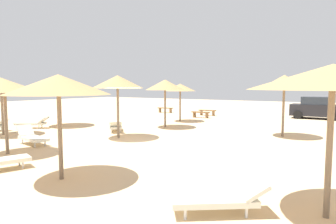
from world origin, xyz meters
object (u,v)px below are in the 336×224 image
(parasol_1, at_px, (1,83))
(parasol_4, at_px, (58,85))
(bench_0, at_px, (165,109))
(lounger_0, at_px, (116,126))
(bench_2, at_px, (201,113))
(parasol_6, at_px, (180,88))
(parasol_8, at_px, (284,82))
(parasol_0, at_px, (118,82))
(lounger_5, at_px, (220,198))
(bench_1, at_px, (207,112))
(lounger_2, at_px, (32,137))
(lounger_3, at_px, (33,123))
(parasol_5, at_px, (333,77))
(parasol_7, at_px, (165,85))
(parked_car, at_px, (318,108))
(parasol_2, at_px, (4,86))
(parasol_3, at_px, (59,84))

(parasol_1, bearing_deg, parasol_4, -19.68)
(parasol_1, bearing_deg, bench_0, 88.80)
(lounger_0, bearing_deg, bench_2, 84.26)
(parasol_6, relative_size, parasol_8, 0.87)
(parasol_0, bearing_deg, lounger_5, -35.51)
(bench_0, bearing_deg, lounger_5, -54.33)
(parasol_0, xyz_separation_m, bench_1, (-0.85, 12.34, -2.40))
(lounger_5, distance_m, bench_0, 22.21)
(lounger_2, xyz_separation_m, lounger_3, (-4.53, 2.96, -0.01))
(lounger_0, height_order, bench_2, lounger_0)
(lounger_0, distance_m, lounger_3, 5.43)
(parasol_1, xyz_separation_m, parasol_4, (8.73, -3.12, -0.13))
(parasol_4, bearing_deg, parasol_5, 10.88)
(parasol_7, bearing_deg, parked_car, 53.69)
(parasol_4, xyz_separation_m, bench_0, (-8.41, 18.33, -2.24))
(parasol_1, relative_size, lounger_0, 1.63)
(parasol_5, height_order, bench_2, parasol_5)
(parasol_1, distance_m, lounger_0, 6.29)
(parasol_1, relative_size, bench_2, 1.98)
(parasol_6, distance_m, lounger_0, 6.51)
(parasol_1, bearing_deg, parasol_7, 50.64)
(lounger_5, distance_m, bench_2, 17.82)
(lounger_0, relative_size, parked_car, 0.46)
(lounger_3, xyz_separation_m, parked_car, (14.13, 14.91, 0.51))
(parasol_8, xyz_separation_m, parked_car, (0.71, 9.85, -1.92))
(lounger_5, bearing_deg, lounger_3, 160.22)
(parasol_2, bearing_deg, parasol_7, 82.62)
(parasol_5, relative_size, lounger_0, 1.71)
(bench_2, bearing_deg, lounger_5, -62.82)
(lounger_3, distance_m, bench_0, 13.00)
(parasol_0, relative_size, lounger_0, 1.67)
(lounger_5, height_order, parked_car, parked_car)
(parasol_3, height_order, lounger_2, parasol_3)
(parasol_5, bearing_deg, parasol_8, 105.64)
(parasol_2, bearing_deg, parasol_8, 50.05)
(parasol_4, bearing_deg, parasol_3, 142.57)
(bench_0, bearing_deg, lounger_3, -95.45)
(parasol_1, bearing_deg, parasol_6, 64.25)
(parasol_5, height_order, lounger_0, parasol_5)
(lounger_5, bearing_deg, parked_car, 90.17)
(parasol_1, bearing_deg, parasol_5, -7.19)
(parasol_2, distance_m, bench_1, 17.30)
(parasol_1, xyz_separation_m, lounger_3, (-0.92, 2.27, -2.40))
(parasol_0, xyz_separation_m, parasol_4, (3.02, -5.68, -0.16))
(parasol_8, bearing_deg, lounger_3, -159.36)
(parasol_6, relative_size, lounger_5, 1.42)
(parasol_3, xyz_separation_m, parasol_8, (12.90, 3.45, 0.06))
(lounger_2, bearing_deg, parasol_2, -61.04)
(parasol_1, xyz_separation_m, parasol_2, (4.48, -2.26, -0.16))
(lounger_0, xyz_separation_m, bench_2, (0.91, 9.02, 0.03))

